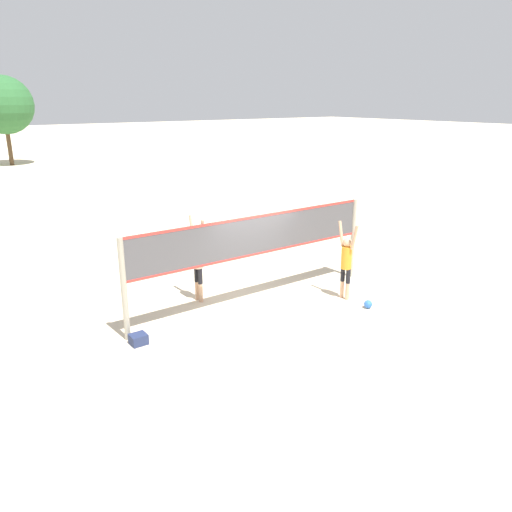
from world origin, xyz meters
name	(u,v)px	position (x,y,z in m)	size (l,w,h in m)	color
ground_plane	(256,303)	(0.00, 0.00, 0.00)	(200.00, 200.00, 0.00)	beige
volleyball_net	(256,244)	(0.00, 0.00, 1.64)	(7.26, 0.13, 2.38)	gray
player_spiker	(346,260)	(2.13, -1.14, 1.11)	(0.28, 0.70, 2.10)	tan
player_blocker	(198,257)	(-1.14, 1.03, 1.22)	(0.28, 0.73, 2.30)	tan
volleyball	(368,304)	(2.15, -1.98, 0.11)	(0.22, 0.22, 0.22)	blue
gear_bag	(138,339)	(-3.46, -0.36, 0.12)	(0.36, 0.33, 0.23)	navy
tree_left_cluster	(3,105)	(0.70, 34.70, 4.68)	(4.51, 4.51, 6.95)	#4C3823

